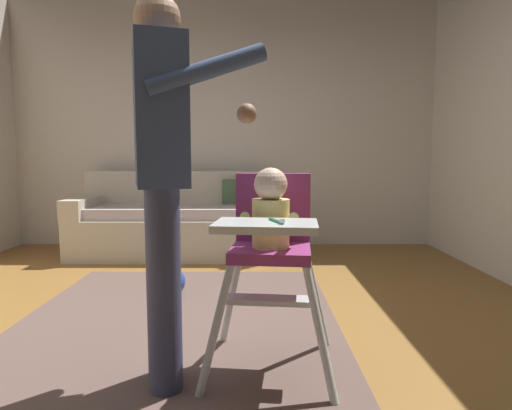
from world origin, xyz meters
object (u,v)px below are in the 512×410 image
Objects in this scene: couch at (173,222)px; toy_ball at (171,282)px; high_chair at (270,231)px; wall_clock at (151,62)px; adult_standing at (161,171)px.

couch is 1.45m from toy_ball.
high_chair reaches higher than couch.
adult_standing is at bearing -76.22° from wall_clock.
wall_clock is (-0.30, 0.48, 1.74)m from couch.
wall_clock reaches higher than toy_ball.
high_chair is 2.66× the size of wall_clock.
adult_standing reaches higher than toy_ball.
high_chair is (0.93, -2.52, 0.33)m from couch.
adult_standing reaches higher than high_chair.
high_chair is 0.58× the size of adult_standing.
wall_clock reaches higher than couch.
toy_ball is (0.25, -1.41, -0.23)m from couch.
couch is at bearing -153.80° from high_chair.
high_chair is 4.89× the size of toy_ball.
adult_standing is at bearing -67.83° from high_chair.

